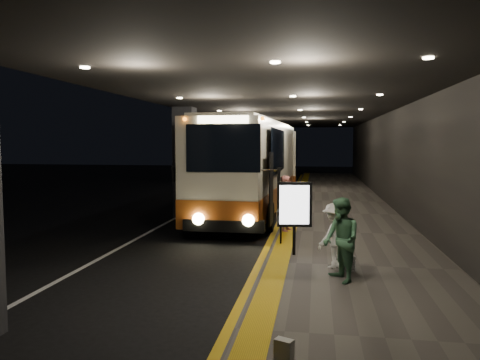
% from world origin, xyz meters
% --- Properties ---
extents(ground, '(90.00, 90.00, 0.00)m').
position_xyz_m(ground, '(0.00, 0.00, 0.00)').
color(ground, black).
extents(lane_line_white, '(0.12, 50.00, 0.01)m').
position_xyz_m(lane_line_white, '(-1.80, 5.00, 0.01)').
color(lane_line_white, silver).
rests_on(lane_line_white, ground).
extents(kerb_stripe_yellow, '(0.18, 50.00, 0.01)m').
position_xyz_m(kerb_stripe_yellow, '(2.35, 5.00, 0.01)').
color(kerb_stripe_yellow, gold).
rests_on(kerb_stripe_yellow, ground).
extents(sidewalk, '(4.50, 50.00, 0.15)m').
position_xyz_m(sidewalk, '(4.75, 5.00, 0.07)').
color(sidewalk, '#514C44').
rests_on(sidewalk, ground).
extents(tactile_strip, '(0.50, 50.00, 0.01)m').
position_xyz_m(tactile_strip, '(2.85, 5.00, 0.16)').
color(tactile_strip, gold).
rests_on(tactile_strip, sidewalk).
extents(terminal_wall, '(0.10, 50.00, 6.00)m').
position_xyz_m(terminal_wall, '(7.00, 5.00, 3.00)').
color(terminal_wall, black).
rests_on(terminal_wall, ground).
extents(support_columns, '(0.80, 24.80, 4.40)m').
position_xyz_m(support_columns, '(-1.50, 4.00, 2.20)').
color(support_columns, black).
rests_on(support_columns, ground).
extents(canopy, '(9.00, 50.00, 0.40)m').
position_xyz_m(canopy, '(2.50, 5.00, 4.60)').
color(canopy, black).
rests_on(canopy, support_columns).
extents(coach_main, '(2.94, 12.24, 3.79)m').
position_xyz_m(coach_main, '(1.04, 5.17, 1.82)').
color(coach_main, beige).
rests_on(coach_main, ground).
extents(coach_second, '(3.08, 11.54, 3.59)m').
position_xyz_m(coach_second, '(1.09, 16.24, 1.72)').
color(coach_second, beige).
rests_on(coach_second, ground).
extents(passenger_boarding, '(0.59, 0.75, 1.80)m').
position_xyz_m(passenger_boarding, '(2.80, 0.83, 1.05)').
color(passenger_boarding, '#B45C54').
rests_on(passenger_boarding, sidewalk).
extents(passenger_waiting_green, '(0.81, 0.98, 1.74)m').
position_xyz_m(passenger_waiting_green, '(4.24, -4.51, 1.02)').
color(passenger_waiting_green, '#3C6C4A').
rests_on(passenger_waiting_green, sidewalk).
extents(passenger_waiting_white, '(0.99, 1.01, 1.49)m').
position_xyz_m(passenger_waiting_white, '(4.15, -3.43, 0.90)').
color(passenger_waiting_white, white).
rests_on(passenger_waiting_white, sidewalk).
extents(bag_polka, '(0.29, 0.14, 0.35)m').
position_xyz_m(bag_polka, '(4.45, -3.72, 0.32)').
color(bag_polka, black).
rests_on(bag_polka, sidewalk).
extents(bag_plain, '(0.27, 0.22, 0.30)m').
position_xyz_m(bag_plain, '(3.34, -8.23, 0.30)').
color(bag_plain, '#B7B7AC').
rests_on(bag_plain, sidewalk).
extents(info_sign, '(0.88, 0.24, 1.86)m').
position_xyz_m(info_sign, '(3.18, -2.36, 1.41)').
color(info_sign, black).
rests_on(info_sign, sidewalk).
extents(stanchion_post, '(0.05, 0.05, 1.05)m').
position_xyz_m(stanchion_post, '(2.75, -1.13, 0.67)').
color(stanchion_post, black).
rests_on(stanchion_post, sidewalk).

